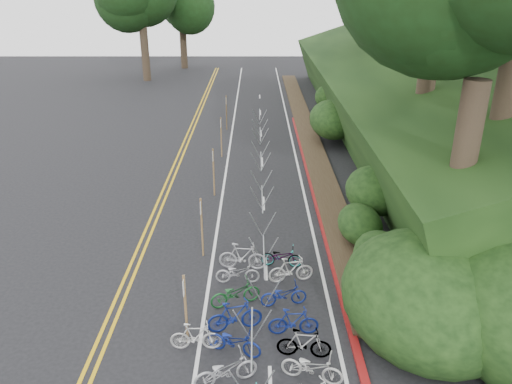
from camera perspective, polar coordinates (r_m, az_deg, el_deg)
ground at (r=16.25m, az=-10.00°, el=-16.15°), size 120.00×120.00×0.00m
road_markings at (r=24.74m, az=-4.85°, el=-1.20°), size 7.47×80.00×0.01m
red_curb at (r=26.55m, az=6.44°, el=0.60°), size 0.25×28.00×0.10m
embankment at (r=33.89m, az=17.80°, el=9.13°), size 14.30×48.14×9.11m
bike_rack_front at (r=14.37m, az=-0.47°, el=-17.31°), size 1.17×2.66×1.23m
bike_racks_rest at (r=27.01m, az=0.58°, el=3.00°), size 1.14×23.00×1.17m
signpost_near at (r=15.19m, az=-8.07°, el=-12.66°), size 0.08×0.40×2.39m
signposts_rest at (r=27.84m, az=-4.40°, el=4.81°), size 0.08×18.40×2.50m
bike_front at (r=15.47m, az=-6.90°, el=-16.06°), size 0.44×1.55×0.93m
bike_valet at (r=16.08m, az=0.72°, el=-14.08°), size 3.52×8.97×1.09m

